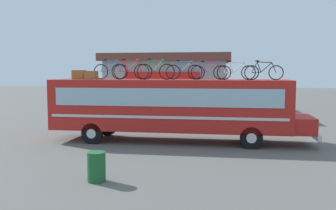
{
  "coord_description": "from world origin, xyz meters",
  "views": [
    {
      "loc": [
        2.65,
        -17.07,
        3.31
      ],
      "look_at": [
        -0.06,
        0.0,
        1.73
      ],
      "focal_mm": 39.46,
      "sensor_mm": 36.0,
      "label": 1
    }
  ],
  "objects": [
    {
      "name": "ground_plane",
      "position": [
        0.0,
        0.0,
        0.0
      ],
      "size": [
        120.0,
        120.0,
        0.0
      ],
      "primitive_type": "plane",
      "color": "#605E59"
    },
    {
      "name": "bus",
      "position": [
        0.15,
        0.0,
        1.72
      ],
      "size": [
        12.07,
        2.59,
        2.93
      ],
      "color": "red",
      "rests_on": "ground"
    },
    {
      "name": "luggage_bag_1",
      "position": [
        -4.49,
        0.11,
        3.15
      ],
      "size": [
        0.57,
        0.48,
        0.44
      ],
      "primitive_type": "cube",
      "color": "olive",
      "rests_on": "bus"
    },
    {
      "name": "luggage_bag_2",
      "position": [
        -3.71,
        -0.24,
        3.13
      ],
      "size": [
        0.5,
        0.5,
        0.4
      ],
      "primitive_type": "cube",
      "color": "olive",
      "rests_on": "bus"
    },
    {
      "name": "rooftop_bicycle_1",
      "position": [
        -2.95,
        0.33,
        3.33
      ],
      "size": [
        1.74,
        0.44,
        0.97
      ],
      "color": "black",
      "rests_on": "bus"
    },
    {
      "name": "rooftop_bicycle_2",
      "position": [
        -1.83,
        -0.17,
        3.33
      ],
      "size": [
        1.83,
        0.44,
        0.97
      ],
      "color": "black",
      "rests_on": "bus"
    },
    {
      "name": "rooftop_bicycle_3",
      "position": [
        -0.58,
        -0.39,
        3.33
      ],
      "size": [
        1.77,
        0.44,
        0.96
      ],
      "color": "black",
      "rests_on": "bus"
    },
    {
      "name": "rooftop_bicycle_4",
      "position": [
        0.67,
        0.13,
        3.31
      ],
      "size": [
        1.72,
        0.44,
        0.92
      ],
      "color": "black",
      "rests_on": "bus"
    },
    {
      "name": "rooftop_bicycle_5",
      "position": [
        1.83,
        0.22,
        3.3
      ],
      "size": [
        1.71,
        0.44,
        0.88
      ],
      "color": "black",
      "rests_on": "bus"
    },
    {
      "name": "rooftop_bicycle_6",
      "position": [
        3.06,
        -0.05,
        3.29
      ],
      "size": [
        1.75,
        0.44,
        0.87
      ],
      "color": "black",
      "rests_on": "bus"
    },
    {
      "name": "rooftop_bicycle_7",
      "position": [
        4.25,
        -0.35,
        3.29
      ],
      "size": [
        1.7,
        0.44,
        0.86
      ],
      "color": "black",
      "rests_on": "bus"
    },
    {
      "name": "roadside_building",
      "position": [
        -1.93,
        13.53,
        2.36
      ],
      "size": [
        9.74,
        9.48,
        4.64
      ],
      "color": "#9E9E99",
      "rests_on": "ground"
    },
    {
      "name": "trash_bin",
      "position": [
        -1.18,
        -6.67,
        0.45
      ],
      "size": [
        0.55,
        0.55,
        0.9
      ],
      "primitive_type": "cylinder",
      "color": "#1E592D",
      "rests_on": "ground"
    }
  ]
}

